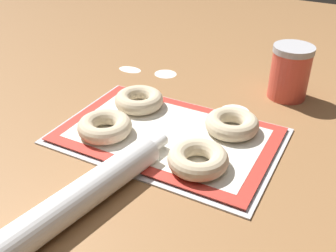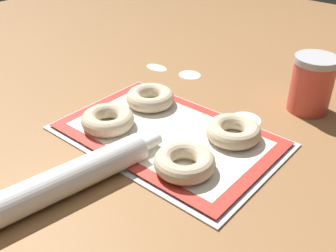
{
  "view_description": "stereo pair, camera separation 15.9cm",
  "coord_description": "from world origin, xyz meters",
  "px_view_note": "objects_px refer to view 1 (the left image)",
  "views": [
    {
      "loc": [
        0.36,
        -0.65,
        0.5
      ],
      "look_at": [
        0.0,
        0.01,
        0.03
      ],
      "focal_mm": 42.0,
      "sensor_mm": 36.0,
      "label": 1
    },
    {
      "loc": [
        0.49,
        -0.57,
        0.5
      ],
      "look_at": [
        0.0,
        0.01,
        0.03
      ],
      "focal_mm": 42.0,
      "sensor_mm": 36.0,
      "label": 2
    }
  ],
  "objects_px": {
    "bagel_back_left": "(139,100)",
    "bagel_back_right": "(232,124)",
    "bagel_front_right": "(198,159)",
    "flour_canister": "(290,72)",
    "bagel_front_left": "(105,126)",
    "baking_tray": "(168,136)",
    "rolling_pin": "(83,195)"
  },
  "relations": [
    {
      "from": "bagel_back_left",
      "to": "flour_canister",
      "type": "bearing_deg",
      "value": 39.07
    },
    {
      "from": "bagel_back_left",
      "to": "bagel_back_right",
      "type": "xyz_separation_m",
      "value": [
        0.25,
        0.0,
        0.0
      ]
    },
    {
      "from": "bagel_front_left",
      "to": "bagel_front_right",
      "type": "bearing_deg",
      "value": -3.03
    },
    {
      "from": "bagel_front_left",
      "to": "bagel_back_right",
      "type": "height_order",
      "value": "same"
    },
    {
      "from": "bagel_front_right",
      "to": "bagel_back_left",
      "type": "height_order",
      "value": "same"
    },
    {
      "from": "bagel_front_left",
      "to": "bagel_back_right",
      "type": "bearing_deg",
      "value": 30.36
    },
    {
      "from": "bagel_front_left",
      "to": "bagel_front_right",
      "type": "distance_m",
      "value": 0.24
    },
    {
      "from": "bagel_back_left",
      "to": "rolling_pin",
      "type": "relative_size",
      "value": 0.27
    },
    {
      "from": "bagel_front_left",
      "to": "rolling_pin",
      "type": "distance_m",
      "value": 0.23
    },
    {
      "from": "baking_tray",
      "to": "rolling_pin",
      "type": "height_order",
      "value": "rolling_pin"
    },
    {
      "from": "flour_canister",
      "to": "rolling_pin",
      "type": "relative_size",
      "value": 0.32
    },
    {
      "from": "flour_canister",
      "to": "rolling_pin",
      "type": "height_order",
      "value": "flour_canister"
    },
    {
      "from": "baking_tray",
      "to": "bagel_back_right",
      "type": "distance_m",
      "value": 0.15
    },
    {
      "from": "bagel_front_right",
      "to": "rolling_pin",
      "type": "height_order",
      "value": "rolling_pin"
    },
    {
      "from": "bagel_front_left",
      "to": "bagel_front_right",
      "type": "height_order",
      "value": "same"
    },
    {
      "from": "rolling_pin",
      "to": "bagel_front_left",
      "type": "bearing_deg",
      "value": 116.16
    },
    {
      "from": "bagel_front_left",
      "to": "bagel_back_right",
      "type": "relative_size",
      "value": 1.0
    },
    {
      "from": "baking_tray",
      "to": "bagel_front_right",
      "type": "xyz_separation_m",
      "value": [
        0.11,
        -0.08,
        0.03
      ]
    },
    {
      "from": "rolling_pin",
      "to": "baking_tray",
      "type": "bearing_deg",
      "value": 84.97
    },
    {
      "from": "bagel_front_right",
      "to": "bagel_back_right",
      "type": "xyz_separation_m",
      "value": [
        0.01,
        0.16,
        0.0
      ]
    },
    {
      "from": "bagel_front_right",
      "to": "flour_canister",
      "type": "relative_size",
      "value": 0.85
    },
    {
      "from": "bagel_front_right",
      "to": "rolling_pin",
      "type": "bearing_deg",
      "value": -125.1
    },
    {
      "from": "bagel_back_left",
      "to": "bagel_front_left",
      "type": "bearing_deg",
      "value": -90.61
    },
    {
      "from": "bagel_back_right",
      "to": "flour_canister",
      "type": "height_order",
      "value": "flour_canister"
    },
    {
      "from": "bagel_back_left",
      "to": "bagel_front_right",
      "type": "bearing_deg",
      "value": -33.71
    },
    {
      "from": "baking_tray",
      "to": "rolling_pin",
      "type": "xyz_separation_m",
      "value": [
        -0.02,
        -0.27,
        0.03
      ]
    },
    {
      "from": "bagel_front_left",
      "to": "bagel_back_left",
      "type": "distance_m",
      "value": 0.14
    },
    {
      "from": "baking_tray",
      "to": "bagel_back_left",
      "type": "bearing_deg",
      "value": 148.61
    },
    {
      "from": "bagel_front_left",
      "to": "bagel_back_left",
      "type": "bearing_deg",
      "value": 89.39
    },
    {
      "from": "bagel_back_right",
      "to": "flour_canister",
      "type": "distance_m",
      "value": 0.26
    },
    {
      "from": "bagel_front_right",
      "to": "flour_canister",
      "type": "distance_m",
      "value": 0.42
    },
    {
      "from": "bagel_front_right",
      "to": "bagel_back_left",
      "type": "relative_size",
      "value": 1.0
    }
  ]
}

